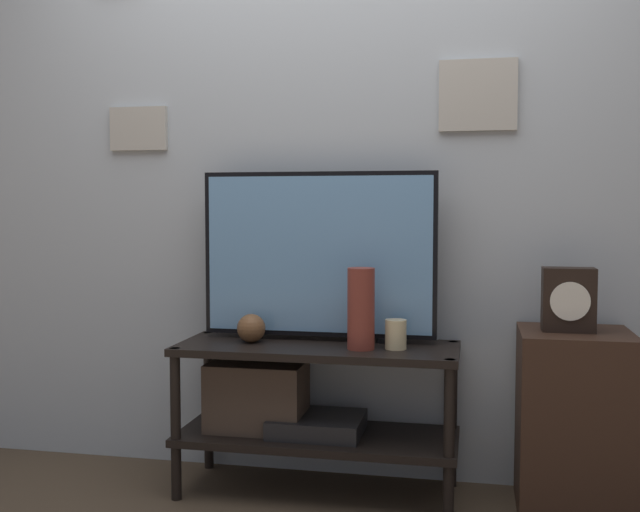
# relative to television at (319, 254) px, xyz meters

# --- Properties ---
(wall_back) EXTENTS (6.40, 0.08, 2.70)m
(wall_back) POSITION_rel_television_xyz_m (0.01, 0.17, 0.41)
(wall_back) COLOR #B2BCC6
(wall_back) RESTS_ON ground_plane
(media_console) EXTENTS (1.10, 0.42, 0.59)m
(media_console) POSITION_rel_television_xyz_m (-0.08, -0.09, -0.57)
(media_console) COLOR black
(media_console) RESTS_ON ground_plane
(television) EXTENTS (0.95, 0.05, 0.68)m
(television) POSITION_rel_television_xyz_m (0.00, 0.00, 0.00)
(television) COLOR black
(television) RESTS_ON media_console
(vase_round_glass) EXTENTS (0.11, 0.11, 0.11)m
(vase_round_glass) POSITION_rel_television_xyz_m (-0.26, -0.10, -0.29)
(vase_round_glass) COLOR brown
(vase_round_glass) RESTS_ON media_console
(vase_tall_ceramic) EXTENTS (0.10, 0.10, 0.31)m
(vase_tall_ceramic) POSITION_rel_television_xyz_m (0.20, -0.15, -0.19)
(vase_tall_ceramic) COLOR brown
(vase_tall_ceramic) RESTS_ON media_console
(candle_jar) EXTENTS (0.08, 0.08, 0.11)m
(candle_jar) POSITION_rel_television_xyz_m (0.33, -0.12, -0.29)
(candle_jar) COLOR beige
(candle_jar) RESTS_ON media_console
(side_table) EXTENTS (0.40, 0.39, 0.68)m
(side_table) POSITION_rel_television_xyz_m (0.99, -0.08, -0.61)
(side_table) COLOR #382319
(side_table) RESTS_ON ground_plane
(mantel_clock) EXTENTS (0.19, 0.11, 0.24)m
(mantel_clock) POSITION_rel_television_xyz_m (0.96, -0.08, -0.15)
(mantel_clock) COLOR black
(mantel_clock) RESTS_ON side_table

